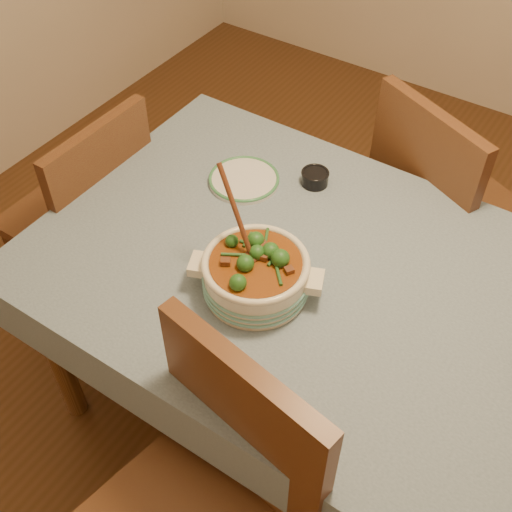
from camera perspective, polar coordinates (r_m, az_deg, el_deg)
The scene contains 8 objects.
floor at distance 2.38m, azimuth 4.96°, elevation -14.20°, with size 4.50×4.50×0.00m, color #4D2E16.
dining_table at distance 1.83m, azimuth 6.28°, elevation -3.99°, with size 1.68×1.08×0.76m.
stew_casserole at distance 1.67m, azimuth -0.03°, elevation -1.46°, with size 0.36×0.36×0.33m.
white_plate at distance 2.03m, azimuth -1.08°, elevation 6.82°, with size 0.26×0.26×0.02m.
condiment_bowl at distance 2.03m, azimuth 5.26°, elevation 7.02°, with size 0.09×0.09×0.05m.
chair_far at distance 2.35m, azimuth 15.81°, elevation 4.50°, with size 0.61×0.61×0.98m.
chair_near at distance 1.63m, azimuth -4.05°, elevation -20.76°, with size 0.54×0.54×1.00m.
chair_left at distance 2.35m, azimuth -14.52°, elevation 3.78°, with size 0.44×0.44×0.93m.
Camera 1 is at (0.47, -1.07, 2.07)m, focal length 45.00 mm.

